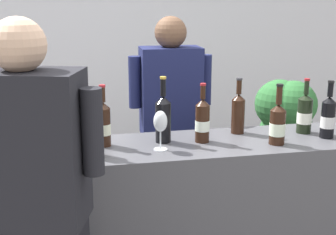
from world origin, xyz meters
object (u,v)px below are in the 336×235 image
Objects in this scene: wine_bottle_5 at (328,117)px; ice_bucket at (13,128)px; wine_bottle_3 at (278,124)px; person_server at (170,143)px; wine_bottle_8 at (202,120)px; wine_bottle_4 at (91,131)px; wine_bottle_1 at (238,112)px; wine_glass at (160,123)px; wine_bottle_7 at (305,114)px; wine_bottle_6 at (103,124)px; potted_shrub at (286,131)px; wine_bottle_2 at (50,136)px; wine_bottle_0 at (163,118)px.

wine_bottle_5 is 1.34× the size of ice_bucket.
person_server is at bearing 119.66° from wine_bottle_3.
ice_bucket is at bearing 174.92° from wine_bottle_8.
wine_bottle_1 is at bearing 14.91° from wine_bottle_4.
wine_bottle_7 is at bearing 9.03° from wine_glass.
potted_shrub is (1.45, 0.82, -0.36)m from wine_bottle_6.
wine_bottle_2 is 0.33m from wine_bottle_6.
ice_bucket is (-1.61, 0.04, -0.00)m from wine_bottle_7.
wine_bottle_3 is 0.98m from wine_bottle_4.
person_server is (0.95, 0.53, -0.31)m from ice_bucket.
wine_bottle_3 is at bearing -61.00° from wine_bottle_1.
wine_bottle_4 is 0.43m from ice_bucket.
wine_bottle_0 is 0.83m from wine_bottle_7.
wine_bottle_3 is 0.30m from wine_bottle_7.
wine_bottle_3 is (0.13, -0.24, -0.01)m from wine_bottle_1.
ice_bucket is (-1.69, 0.15, -0.01)m from wine_bottle_5.
wine_bottle_7 is 0.27× the size of potted_shrub.
wine_bottle_0 is 1.10× the size of wine_bottle_3.
wine_bottle_5 is (0.32, 0.05, 0.01)m from wine_bottle_3.
wine_bottle_7 is (0.24, 0.17, 0.00)m from wine_bottle_3.
wine_glass is at bearing -160.20° from wine_bottle_8.
wine_bottle_4 is 0.19× the size of person_server.
wine_bottle_2 reaches higher than wine_bottle_6.
wine_bottle_4 is at bearing -170.12° from wine_bottle_8.
wine_bottle_7 is 0.93m from person_server.
wine_bottle_6 reaches higher than wine_glass.
ice_bucket is at bearing -150.52° from person_server.
wine_bottle_3 reaches higher than potted_shrub.
person_server is (-0.75, 0.69, -0.32)m from wine_bottle_5.
wine_bottle_5 reaches higher than potted_shrub.
wine_bottle_2 reaches higher than wine_bottle_3.
wine_bottle_3 is at bearing 2.34° from wine_bottle_2.
wine_bottle_8 is at bearing -86.12° from person_server.
potted_shrub is (0.92, 0.86, -0.36)m from wine_bottle_8.
wine_bottle_6 is at bearing -129.62° from person_server.
potted_shrub is (1.91, 0.77, -0.35)m from ice_bucket.
wine_bottle_1 is 0.78m from wine_bottle_6.
wine_bottle_3 reaches higher than wine_bottle_1.
potted_shrub is (1.13, 0.82, -0.38)m from wine_bottle_0.
wine_bottle_0 reaches higher than wine_bottle_4.
wine_bottle_4 reaches higher than wine_bottle_7.
potted_shrub is (1.52, 0.96, -0.36)m from wine_bottle_4.
wine_bottle_7 is at bearing 0.66° from wine_bottle_0.
wine_bottle_3 reaches higher than wine_glass.
ice_bucket is 0.20× the size of potted_shrub.
wine_bottle_3 is 1.58× the size of wine_glass.
wine_bottle_3 is at bearing -60.34° from person_server.
wine_bottle_6 is 1.15m from wine_bottle_7.
wine_glass is (0.54, 0.08, 0.02)m from wine_bottle_2.
wine_bottle_5 is (0.46, -0.19, -0.01)m from wine_bottle_1.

